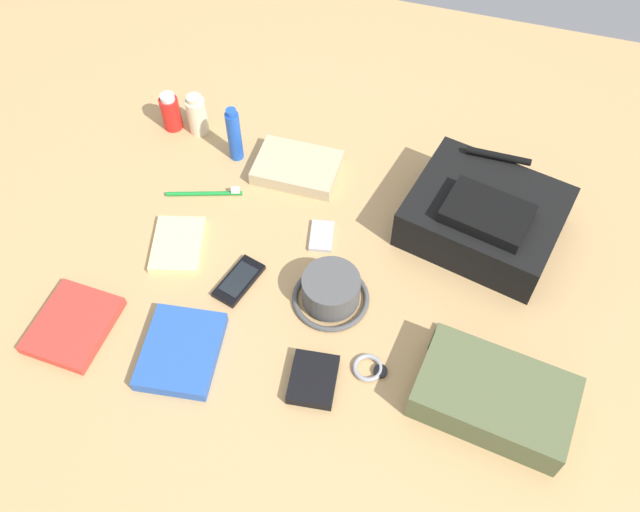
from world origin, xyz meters
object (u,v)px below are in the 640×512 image
Objects in this scene: toiletry_pouch at (494,395)px; bucket_hat at (331,291)px; backpack at (484,216)px; lotion_bottle at (197,115)px; wristwatch at (370,368)px; folded_towel at (297,168)px; notepad at (178,244)px; media_player at (322,236)px; wallet at (313,379)px; travel_guidebook at (181,351)px; cell_phone at (239,281)px; deodorant_spray at (234,135)px; paperback_novel at (73,325)px; sunscreen_spray at (171,112)px; toothbrush at (208,193)px.

toiletry_pouch is 1.88× the size of bucket_hat.
backpack is 0.75m from lotion_bottle.
toiletry_pouch is at bearing -0.64° from wristwatch.
folded_towel is (-0.46, 0.06, -0.04)m from backpack.
toiletry_pouch reaches higher than notepad.
wallet is (0.09, -0.35, 0.01)m from media_player.
bucket_hat is 1.11× the size of notepad.
wristwatch is at bearing -42.33° from lotion_bottle.
toiletry_pouch is 0.62m from travel_guidebook.
cell_phone is at bearing 159.42° from wristwatch.
deodorant_spray is 0.17m from folded_towel.
folded_towel reaches higher than paperback_novel.
sunscreen_spray reaches higher than wallet.
travel_guidebook is at bearing -168.61° from wristwatch.
sunscreen_spray is 0.84m from wristwatch.
toothbrush reaches higher than media_player.
wallet is (-0.34, -0.06, -0.03)m from toiletry_pouch.
lotion_bottle is 0.47m from media_player.
deodorant_spray reaches higher than toiletry_pouch.
backpack is 0.54m from wallet.
sunscreen_spray reaches higher than wristwatch.
bucket_hat is 1.24× the size of cell_phone.
lotion_bottle is at bearing 154.78° from deodorant_spray.
lotion_bottle is 0.79m from wristwatch.
notepad is at bearing -93.02° from toothbrush.
paperback_novel is 0.44m from toothbrush.
media_player is (0.40, -0.24, -0.05)m from lotion_bottle.
bucket_hat reaches higher than wristwatch.
deodorant_spray reaches higher than wallet.
bucket_hat is 0.21m from cell_phone.
wallet reaches higher than paperback_novel.
lotion_bottle is 1.22× the size of media_player.
cell_phone is 0.35m from wristwatch.
toiletry_pouch is 2.76× the size of lotion_bottle.
wristwatch is (0.46, -0.47, -0.07)m from deodorant_spray.
deodorant_spray is 0.31m from notepad.
notepad reaches higher than cell_phone.
wallet is (0.55, -0.58, -0.04)m from sunscreen_spray.
wristwatch is at bearing -38.81° from sunscreen_spray.
wristwatch is at bearing -48.74° from bucket_hat.
paperback_novel is at bearing -147.54° from backpack.
paperback_novel is at bearing -172.35° from wristwatch.
sunscreen_spray is at bearing 171.78° from backpack.
media_player is (0.27, -0.18, -0.07)m from deodorant_spray.
media_player is at bearing -31.26° from lotion_bottle.
toothbrush is (-0.36, 0.20, -0.03)m from bucket_hat.
wallet is at bearing 2.74° from paperback_novel.
lotion_bottle is 0.64× the size of toothbrush.
media_player is 0.30m from toothbrush.
deodorant_spray is 0.88× the size of toothbrush.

